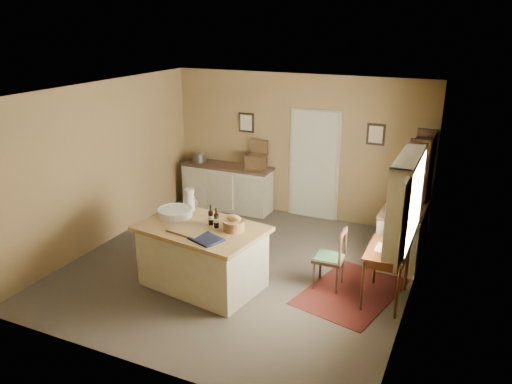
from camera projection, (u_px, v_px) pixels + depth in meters
ground at (239, 268)px, 7.68m from camera, size 5.00×5.00×0.00m
wall_back at (297, 146)px, 9.38m from camera, size 5.00×0.10×2.70m
wall_front at (130, 255)px, 5.09m from camera, size 5.00×0.10×2.70m
wall_left at (103, 165)px, 8.21m from camera, size 0.10×5.00×2.70m
wall_right at (417, 211)px, 6.26m from camera, size 0.10×5.00×2.70m
ceiling at (237, 91)px, 6.79m from camera, size 5.00×5.00×0.00m
door at (314, 164)px, 9.32m from camera, size 0.97×0.06×2.11m
framed_prints at (308, 128)px, 9.17m from camera, size 2.82×0.02×0.38m
window at (410, 200)px, 6.05m from camera, size 0.25×1.99×1.12m
work_island at (202, 254)px, 7.05m from camera, size 1.86×1.36×1.20m
sideboard at (228, 185)px, 9.94m from camera, size 1.84×0.52×1.18m
rug at (351, 292)px, 6.99m from camera, size 1.44×1.81×0.01m
writing_desk at (388, 256)px, 6.60m from camera, size 0.52×0.85×0.82m
desk_chair at (329, 258)px, 7.02m from camera, size 0.42×0.42×0.88m
right_cabinet at (402, 234)px, 7.77m from camera, size 0.63×1.13×0.99m
shelving_unit at (421, 192)px, 8.15m from camera, size 0.33×0.86×1.91m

